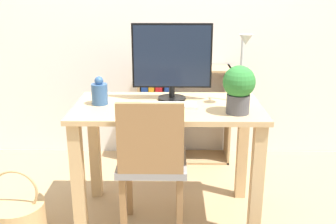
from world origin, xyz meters
TOP-DOWN VIEW (x-y plane):
  - ground_plane at (0.00, 0.00)m, footprint 10.00×10.00m
  - wall_back at (0.00, 1.08)m, footprint 8.00×0.05m
  - desk at (0.00, 0.00)m, footprint 1.15×0.61m
  - monitor at (0.02, 0.12)m, footprint 0.50×0.18m
  - keyboard at (0.01, -0.03)m, footprint 0.34×0.12m
  - vase at (-0.42, 0.01)m, footprint 0.10×0.10m
  - desk_lamp at (0.45, 0.03)m, footprint 0.10×0.19m
  - potted_plant at (0.40, -0.15)m, footprint 0.18×0.18m
  - chair at (-0.09, -0.22)m, footprint 0.40×0.40m
  - bookshelf at (-0.01, 0.90)m, footprint 0.77×0.28m
  - basket at (-0.91, -0.23)m, footprint 0.33×0.33m

SIDE VIEW (x-z plane):
  - ground_plane at x=0.00m, z-range 0.00..0.00m
  - basket at x=-0.91m, z-range -0.10..0.33m
  - bookshelf at x=-0.01m, z-range -0.04..0.77m
  - chair at x=-0.09m, z-range 0.05..0.93m
  - desk at x=0.00m, z-range 0.21..0.97m
  - keyboard at x=0.01m, z-range 0.76..0.78m
  - vase at x=-0.42m, z-range 0.75..0.92m
  - potted_plant at x=0.40m, z-range 0.78..1.05m
  - desk_lamp at x=0.45m, z-range 0.81..1.24m
  - monitor at x=0.02m, z-range 0.78..1.26m
  - wall_back at x=0.00m, z-range 0.00..2.60m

